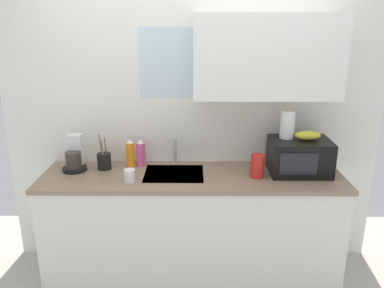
{
  "coord_description": "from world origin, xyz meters",
  "views": [
    {
      "loc": [
        0.02,
        -2.82,
        2.05
      ],
      "look_at": [
        0.0,
        0.0,
        1.15
      ],
      "focal_mm": 36.43,
      "sensor_mm": 36.0,
      "label": 1
    }
  ],
  "objects": [
    {
      "name": "microwave",
      "position": [
        0.84,
        0.05,
        1.04
      ],
      "size": [
        0.46,
        0.35,
        0.27
      ],
      "color": "black",
      "rests_on": "counter_unit"
    },
    {
      "name": "banana_bunch",
      "position": [
        0.89,
        0.05,
        1.2
      ],
      "size": [
        0.2,
        0.11,
        0.07
      ],
      "primitive_type": "ellipsoid",
      "color": "gold",
      "rests_on": "microwave"
    },
    {
      "name": "mug_white",
      "position": [
        -0.46,
        -0.14,
        0.95
      ],
      "size": [
        0.08,
        0.08,
        0.09
      ],
      "primitive_type": "cylinder",
      "color": "white",
      "rests_on": "counter_unit"
    },
    {
      "name": "kitchen_wall_assembly",
      "position": [
        0.12,
        0.3,
        1.37
      ],
      "size": [
        3.12,
        0.42,
        2.5
      ],
      "color": "white",
      "rests_on": "ground"
    },
    {
      "name": "sink_faucet",
      "position": [
        -0.14,
        0.24,
        1.01
      ],
      "size": [
        0.03,
        0.03,
        0.22
      ],
      "primitive_type": "cylinder",
      "color": "#B2B5BA",
      "rests_on": "counter_unit"
    },
    {
      "name": "coffee_maker",
      "position": [
        -0.94,
        0.11,
        1.0
      ],
      "size": [
        0.19,
        0.21,
        0.28
      ],
      "color": "black",
      "rests_on": "counter_unit"
    },
    {
      "name": "paper_towel_roll",
      "position": [
        0.74,
        0.1,
        1.28
      ],
      "size": [
        0.11,
        0.11,
        0.22
      ],
      "primitive_type": "cylinder",
      "color": "white",
      "rests_on": "microwave"
    },
    {
      "name": "cereal_canister",
      "position": [
        0.5,
        -0.05,
        0.99
      ],
      "size": [
        0.1,
        0.1,
        0.18
      ],
      "primitive_type": "cylinder",
      "color": "red",
      "rests_on": "counter_unit"
    },
    {
      "name": "dish_soap_bottle_orange",
      "position": [
        -0.5,
        0.19,
        1.01
      ],
      "size": [
        0.07,
        0.07,
        0.24
      ],
      "color": "orange",
      "rests_on": "counter_unit"
    },
    {
      "name": "dish_soap_bottle_pink",
      "position": [
        -0.42,
        0.2,
        1.01
      ],
      "size": [
        0.07,
        0.07,
        0.23
      ],
      "color": "#E55999",
      "rests_on": "counter_unit"
    },
    {
      "name": "utensil_crock",
      "position": [
        -0.71,
        0.12,
        0.97
      ],
      "size": [
        0.11,
        0.11,
        0.29
      ],
      "color": "black",
      "rests_on": "counter_unit"
    },
    {
      "name": "counter_unit",
      "position": [
        -0.0,
        0.0,
        0.46
      ],
      "size": [
        2.35,
        0.63,
        0.9
      ],
      "color": "white",
      "rests_on": "ground"
    }
  ]
}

